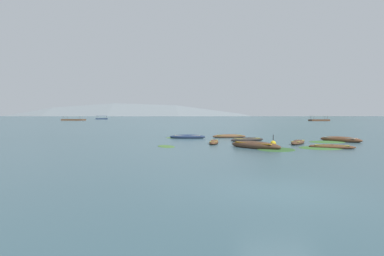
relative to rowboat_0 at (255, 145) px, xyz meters
name	(u,v)px	position (x,y,z in m)	size (l,w,h in m)	color
ground_plane	(203,116)	(-1.50, 1486.84, -0.21)	(6000.00, 6000.00, 0.00)	#385660
mountain_1	(28,92)	(-1321.86, 2189.66, 176.77)	(1315.42, 1315.42, 353.96)	slate
mountain_2	(159,74)	(-300.08, 2007.72, 284.61)	(2247.10, 2247.10, 569.63)	slate
mountain_3	(276,83)	(571.80, 2364.07, 255.69)	(1712.97, 1712.97, 511.79)	#4C5B56
rowboat_0	(255,145)	(0.00, 0.00, 0.00)	(3.97, 3.80, 0.67)	#4C3323
rowboat_2	(247,140)	(0.35, 6.40, -0.07)	(3.64, 2.17, 0.45)	#2D2826
rowboat_3	(298,142)	(4.36, 3.55, -0.07)	(2.39, 3.18, 0.45)	#4C3323
rowboat_4	(188,137)	(-5.68, 9.74, -0.04)	(3.91, 0.97, 0.54)	navy
rowboat_5	(229,136)	(-1.02, 10.93, -0.06)	(3.90, 1.36, 0.47)	brown
rowboat_6	(214,142)	(-3.02, 3.67, -0.08)	(1.13, 3.20, 0.40)	brown
rowboat_7	(340,140)	(9.22, 6.16, -0.02)	(3.41, 3.75, 0.60)	brown
rowboat_8	(332,147)	(5.84, 0.10, -0.09)	(3.42, 1.75, 0.38)	brown
ferry_0	(102,119)	(-68.69, 165.93, 0.24)	(7.93, 4.90, 2.54)	navy
ferry_1	(73,120)	(-67.83, 122.28, 0.24)	(11.22, 5.11, 2.54)	brown
ferry_2	(319,120)	(49.07, 115.60, 0.24)	(9.61, 5.19, 2.54)	brown
mooring_buoy	(273,143)	(2.13, 3.22, -0.11)	(0.46, 0.46, 0.97)	yellow
weed_patch_1	(321,148)	(5.05, 0.26, -0.21)	(3.25, 2.69, 0.14)	#38662D
weed_patch_2	(276,150)	(1.39, -0.87, -0.21)	(3.12, 2.69, 0.14)	#2D5628
weed_patch_3	(166,147)	(-6.96, 0.96, -0.21)	(1.25, 2.22, 0.14)	#477033
weed_patch_5	(327,142)	(7.71, 5.55, -0.21)	(3.40, 2.76, 0.14)	#38662D
weed_patch_6	(178,138)	(-6.83, 10.32, -0.21)	(2.66, 1.73, 0.14)	#477033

